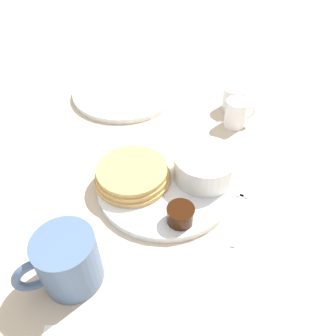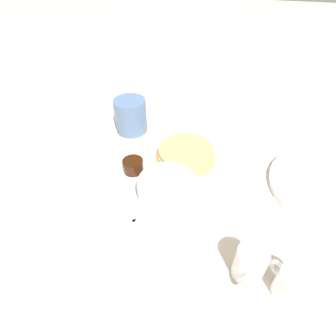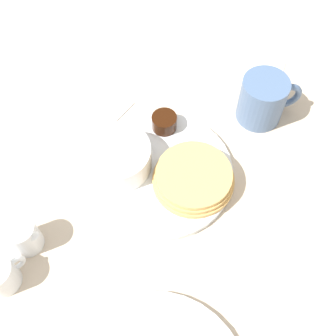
{
  "view_description": "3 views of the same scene",
  "coord_description": "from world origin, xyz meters",
  "px_view_note": "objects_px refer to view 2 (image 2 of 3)",
  "views": [
    {
      "loc": [
        0.07,
        0.38,
        0.42
      ],
      "look_at": [
        -0.01,
        -0.01,
        0.03
      ],
      "focal_mm": 35.0,
      "sensor_mm": 36.0,
      "label": 1
    },
    {
      "loc": [
        -0.38,
        -0.07,
        0.38
      ],
      "look_at": [
        -0.01,
        0.01,
        0.03
      ],
      "focal_mm": 28.0,
      "sensor_mm": 36.0,
      "label": 2
    },
    {
      "loc": [
        0.06,
        -0.34,
        0.59
      ],
      "look_at": [
        0.01,
        -0.01,
        0.04
      ],
      "focal_mm": 45.0,
      "sensor_mm": 36.0,
      "label": 3
    }
  ],
  "objects_px": {
    "bowl": "(170,190)",
    "plate": "(175,177)",
    "creamer_pitcher_far": "(293,285)",
    "coffee_mug": "(131,115)",
    "creamer_pitcher_near": "(250,264)",
    "fork": "(127,215)"
  },
  "relations": [
    {
      "from": "fork",
      "to": "coffee_mug",
      "type": "bearing_deg",
      "value": 16.87
    },
    {
      "from": "coffee_mug",
      "to": "creamer_pitcher_near",
      "type": "relative_size",
      "value": 1.59
    },
    {
      "from": "creamer_pitcher_far",
      "to": "fork",
      "type": "bearing_deg",
      "value": 73.78
    },
    {
      "from": "creamer_pitcher_near",
      "to": "creamer_pitcher_far",
      "type": "relative_size",
      "value": 1.21
    },
    {
      "from": "coffee_mug",
      "to": "creamer_pitcher_far",
      "type": "relative_size",
      "value": 1.92
    },
    {
      "from": "plate",
      "to": "bowl",
      "type": "bearing_deg",
      "value": -175.8
    },
    {
      "from": "creamer_pitcher_near",
      "to": "fork",
      "type": "height_order",
      "value": "creamer_pitcher_near"
    },
    {
      "from": "plate",
      "to": "creamer_pitcher_far",
      "type": "xyz_separation_m",
      "value": [
        -0.19,
        -0.2,
        0.02
      ]
    },
    {
      "from": "bowl",
      "to": "creamer_pitcher_far",
      "type": "relative_size",
      "value": 1.9
    },
    {
      "from": "plate",
      "to": "creamer_pitcher_near",
      "type": "distance_m",
      "value": 0.23
    },
    {
      "from": "bowl",
      "to": "creamer_pitcher_far",
      "type": "bearing_deg",
      "value": -121.76
    },
    {
      "from": "bowl",
      "to": "creamer_pitcher_far",
      "type": "height_order",
      "value": "bowl"
    },
    {
      "from": "creamer_pitcher_near",
      "to": "bowl",
      "type": "bearing_deg",
      "value": 52.5
    },
    {
      "from": "coffee_mug",
      "to": "fork",
      "type": "height_order",
      "value": "coffee_mug"
    },
    {
      "from": "plate",
      "to": "bowl",
      "type": "relative_size",
      "value": 2.22
    },
    {
      "from": "coffee_mug",
      "to": "bowl",
      "type": "bearing_deg",
      "value": -146.02
    },
    {
      "from": "bowl",
      "to": "fork",
      "type": "height_order",
      "value": "bowl"
    },
    {
      "from": "bowl",
      "to": "plate",
      "type": "bearing_deg",
      "value": 4.2
    },
    {
      "from": "creamer_pitcher_near",
      "to": "creamer_pitcher_far",
      "type": "height_order",
      "value": "creamer_pitcher_near"
    },
    {
      "from": "coffee_mug",
      "to": "creamer_pitcher_near",
      "type": "distance_m",
      "value": 0.44
    },
    {
      "from": "creamer_pitcher_far",
      "to": "fork",
      "type": "xyz_separation_m",
      "value": [
        0.08,
        0.27,
        -0.02
      ]
    },
    {
      "from": "coffee_mug",
      "to": "fork",
      "type": "relative_size",
      "value": 0.83
    }
  ]
}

